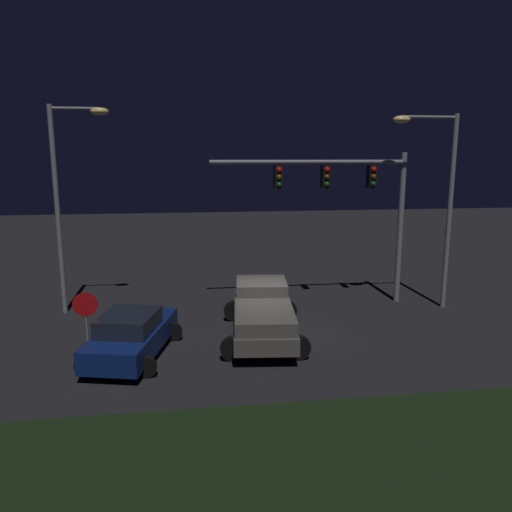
{
  "coord_description": "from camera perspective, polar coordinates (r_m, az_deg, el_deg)",
  "views": [
    {
      "loc": [
        -2.71,
        -17.19,
        6.36
      ],
      "look_at": [
        -0.24,
        0.48,
        2.77
      ],
      "focal_mm": 35.1,
      "sensor_mm": 36.0,
      "label": 1
    }
  ],
  "objects": [
    {
      "name": "ground_plane",
      "position": [
        18.52,
        0.94,
        -8.7
      ],
      "size": [
        80.0,
        80.0,
        0.0
      ],
      "primitive_type": "plane",
      "color": "black"
    },
    {
      "name": "grass_median",
      "position": [
        11.33,
        7.88,
        -22.56
      ],
      "size": [
        20.68,
        5.34,
        0.1
      ],
      "primitive_type": "cube",
      "color": "black",
      "rests_on": "ground_plane"
    },
    {
      "name": "pickup_truck",
      "position": [
        17.82,
        0.75,
        -6.13
      ],
      "size": [
        3.26,
        5.58,
        1.8
      ],
      "rotation": [
        0.0,
        0.0,
        1.47
      ],
      "color": "#514C47",
      "rests_on": "ground_plane"
    },
    {
      "name": "car_sedan",
      "position": [
        16.63,
        -13.99,
        -8.72
      ],
      "size": [
        3.15,
        4.7,
        1.51
      ],
      "rotation": [
        0.0,
        0.0,
        1.33
      ],
      "color": "navy",
      "rests_on": "ground_plane"
    },
    {
      "name": "traffic_signal_gantry",
      "position": [
        21.49,
        10.35,
        7.3
      ],
      "size": [
        8.32,
        0.56,
        6.5
      ],
      "color": "slate",
      "rests_on": "ground_plane"
    },
    {
      "name": "street_lamp_left",
      "position": [
        21.21,
        -20.73,
        7.45
      ],
      "size": [
        2.29,
        0.44,
        8.28
      ],
      "color": "slate",
      "rests_on": "ground_plane"
    },
    {
      "name": "street_lamp_right",
      "position": [
        21.84,
        20.08,
        7.29
      ],
      "size": [
        2.75,
        0.44,
        8.0
      ],
      "color": "slate",
      "rests_on": "ground_plane"
    },
    {
      "name": "stop_sign",
      "position": [
        16.46,
        -18.83,
        -6.2
      ],
      "size": [
        0.76,
        0.08,
        2.23
      ],
      "color": "slate",
      "rests_on": "ground_plane"
    }
  ]
}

